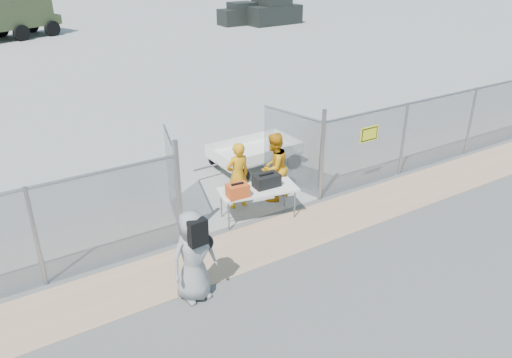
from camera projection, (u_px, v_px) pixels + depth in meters
ground at (304, 258)px, 10.94m from camera, size 160.00×160.00×0.00m
tarmac_inside at (13, 21)px, 43.12m from camera, size 160.00×80.00×0.01m
dirt_strip at (278, 237)px, 11.70m from camera, size 44.00×1.60×0.01m
chain_link_fence at (256, 179)px, 11.99m from camera, size 40.00×0.20×2.20m
folding_table at (258, 203)px, 12.34m from camera, size 2.04×1.18×0.81m
orange_bag at (238, 191)px, 11.72m from camera, size 0.54×0.39×0.32m
black_duffel at (267, 181)px, 12.21m from camera, size 0.66×0.40×0.31m
security_worker_left at (238, 176)px, 12.64m from camera, size 0.66×0.43×1.79m
security_worker_right at (274, 167)px, 13.02m from camera, size 1.10×0.98×1.87m
visitor at (194, 256)px, 9.35m from camera, size 0.96×0.66×1.88m
utility_trailer at (255, 155)px, 15.11m from camera, size 3.47×1.88×0.83m
military_truck at (4, 14)px, 34.26m from camera, size 7.52×5.06×3.36m
parked_vehicle_near at (242, 14)px, 40.73m from camera, size 3.79×1.72×1.71m
parked_vehicle_mid at (265, 8)px, 43.82m from camera, size 4.52×3.12×1.87m
parked_vehicle_far at (274, 12)px, 40.77m from camera, size 4.61×2.31×2.03m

